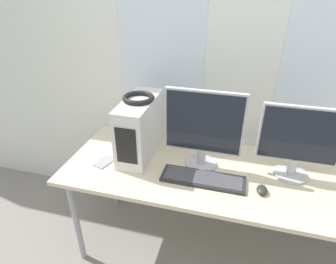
% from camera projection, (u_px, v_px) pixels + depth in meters
% --- Properties ---
extents(wall_back, '(8.00, 0.07, 2.70)m').
position_uv_depth(wall_back, '(243.00, 54.00, 1.85)').
color(wall_back, silver).
rests_on(wall_back, ground_plane).
extents(desk, '(2.04, 0.74, 0.74)m').
position_uv_depth(desk, '(226.00, 179.00, 1.75)').
color(desk, beige).
rests_on(desk, ground_plane).
extents(pc_tower, '(0.18, 0.47, 0.39)m').
position_uv_depth(pc_tower, '(140.00, 128.00, 1.83)').
color(pc_tower, silver).
rests_on(pc_tower, desk).
extents(headphones, '(0.20, 0.20, 0.03)m').
position_uv_depth(headphones, '(138.00, 98.00, 1.73)').
color(headphones, black).
rests_on(headphones, pc_tower).
extents(monitor_main, '(0.47, 0.20, 0.51)m').
position_uv_depth(monitor_main, '(203.00, 128.00, 1.67)').
color(monitor_main, '#B7B7BC').
rests_on(monitor_main, desk).
extents(monitor_right_near, '(0.45, 0.20, 0.46)m').
position_uv_depth(monitor_right_near, '(299.00, 141.00, 1.59)').
color(monitor_right_near, '#B7B7BC').
rests_on(monitor_right_near, desk).
extents(keyboard, '(0.49, 0.16, 0.02)m').
position_uv_depth(keyboard, '(203.00, 179.00, 1.66)').
color(keyboard, '#28282D').
rests_on(keyboard, desk).
extents(mouse, '(0.06, 0.08, 0.04)m').
position_uv_depth(mouse, '(262.00, 190.00, 1.56)').
color(mouse, '#2D2D2D').
rests_on(mouse, desk).
extents(cell_phone, '(0.12, 0.16, 0.01)m').
position_uv_depth(cell_phone, '(105.00, 162.00, 1.82)').
color(cell_phone, '#99999E').
rests_on(cell_phone, desk).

